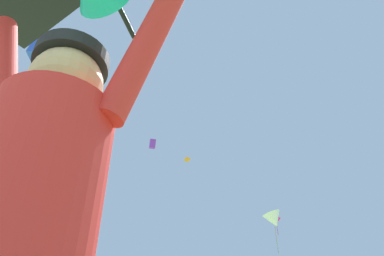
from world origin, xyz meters
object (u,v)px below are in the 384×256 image
(distant_kite_orange_high_left, at_px, (187,159))
(distant_kite_magenta_high_right, at_px, (276,221))
(distant_kite_purple_mid_left, at_px, (153,144))
(distant_kite_white_overhead_distant, at_px, (274,220))
(distant_kite_blue_far_center, at_px, (40,50))

(distant_kite_orange_high_left, xyz_separation_m, distant_kite_magenta_high_right, (7.57, 1.68, -6.07))
(distant_kite_magenta_high_right, height_order, distant_kite_purple_mid_left, distant_kite_purple_mid_left)
(distant_kite_purple_mid_left, bearing_deg, distant_kite_magenta_high_right, 21.92)
(distant_kite_white_overhead_distant, height_order, distant_kite_purple_mid_left, distant_kite_purple_mid_left)
(distant_kite_white_overhead_distant, relative_size, distant_kite_orange_high_left, 5.67)
(distant_kite_white_overhead_distant, distance_m, distant_kite_blue_far_center, 18.33)
(distant_kite_magenta_high_right, xyz_separation_m, distant_kite_purple_mid_left, (-10.36, -4.17, 6.46))
(distant_kite_magenta_high_right, distance_m, distant_kite_purple_mid_left, 12.90)
(distant_kite_blue_far_center, bearing_deg, distant_kite_purple_mid_left, 89.11)
(distant_kite_white_overhead_distant, xyz_separation_m, distant_kite_purple_mid_left, (-9.80, 2.46, 9.29))
(distant_kite_orange_high_left, bearing_deg, distant_kite_white_overhead_distant, -35.18)
(distant_kite_white_overhead_distant, distance_m, distant_kite_magenta_high_right, 7.23)
(distant_kite_orange_high_left, distance_m, distant_kite_magenta_high_right, 9.85)
(distant_kite_orange_high_left, relative_size, distant_kite_purple_mid_left, 0.58)
(distant_kite_white_overhead_distant, height_order, distant_kite_orange_high_left, distant_kite_orange_high_left)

